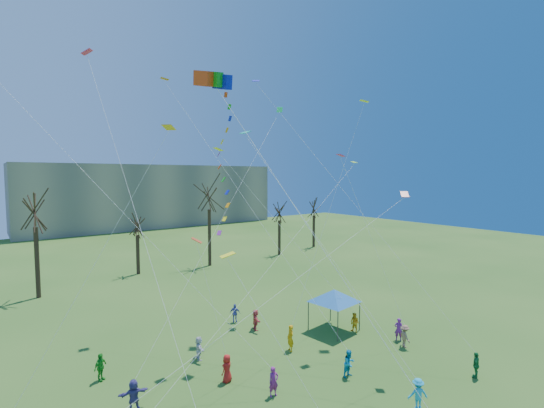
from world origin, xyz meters
TOP-DOWN VIEW (x-y plane):
  - distant_building at (22.00, 82.00)m, footprint 60.00×14.00m
  - bare_tree_row at (2.98, 35.90)m, footprint 69.51×8.52m
  - big_box_kite at (-1.44, 6.90)m, footprint 3.29×6.46m
  - canopy_tent_blue at (10.21, 10.21)m, footprint 4.45×4.45m
  - festival_crowd at (-0.66, 7.29)m, footprint 26.72×17.37m
  - small_kites_aloft at (1.90, 11.21)m, footprint 28.93×18.77m

SIDE VIEW (x-z plane):
  - festival_crowd at x=-0.66m, z-range -0.10..1.76m
  - canopy_tent_blue at x=10.21m, z-range 1.17..4.52m
  - bare_tree_row at x=2.98m, z-range 1.24..13.45m
  - distant_building at x=22.00m, z-range 0.00..15.00m
  - big_box_kite at x=-1.44m, z-range 3.44..22.64m
  - small_kites_aloft at x=1.90m, z-range -1.69..29.31m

